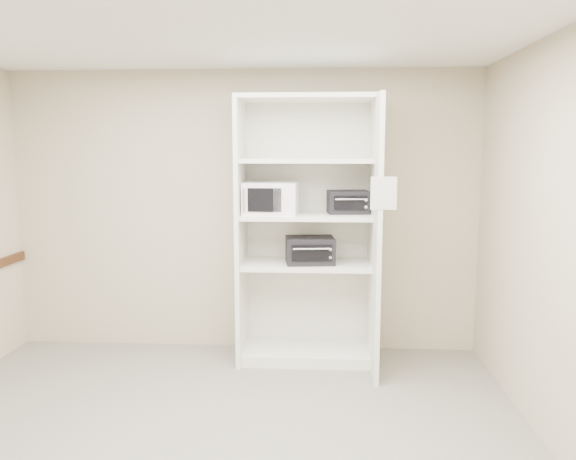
# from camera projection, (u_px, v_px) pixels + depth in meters

# --- Properties ---
(floor) EXTENTS (4.50, 4.00, 0.01)m
(floor) POSITION_uv_depth(u_px,v_px,m) (204.00, 451.00, 3.65)
(floor) COLOR #68655A
(floor) RESTS_ON ground
(ceiling) EXTENTS (4.50, 4.00, 0.01)m
(ceiling) POSITION_uv_depth(u_px,v_px,m) (194.00, 19.00, 3.27)
(ceiling) COLOR white
(wall_back) EXTENTS (4.50, 0.02, 2.70)m
(wall_back) POSITION_uv_depth(u_px,v_px,m) (243.00, 212.00, 5.43)
(wall_back) COLOR #BDB18F
(wall_back) RESTS_ON ground
(wall_front) EXTENTS (4.50, 0.02, 2.70)m
(wall_front) POSITION_uv_depth(u_px,v_px,m) (37.00, 377.00, 1.48)
(wall_front) COLOR #BDB18F
(wall_front) RESTS_ON ground
(wall_right) EXTENTS (0.02, 4.00, 2.70)m
(wall_right) POSITION_uv_depth(u_px,v_px,m) (574.00, 251.00, 3.33)
(wall_right) COLOR #BDB18F
(wall_right) RESTS_ON ground
(shelving_unit) EXTENTS (1.24, 0.92, 2.42)m
(shelving_unit) POSITION_uv_depth(u_px,v_px,m) (312.00, 240.00, 5.13)
(shelving_unit) COLOR white
(shelving_unit) RESTS_ON floor
(microwave) EXTENTS (0.50, 0.39, 0.29)m
(microwave) POSITION_uv_depth(u_px,v_px,m) (271.00, 198.00, 5.05)
(microwave) COLOR white
(microwave) RESTS_ON shelving_unit
(toaster_oven_upper) EXTENTS (0.39, 0.31, 0.21)m
(toaster_oven_upper) POSITION_uv_depth(u_px,v_px,m) (348.00, 202.00, 5.12)
(toaster_oven_upper) COLOR black
(toaster_oven_upper) RESTS_ON shelving_unit
(toaster_oven_lower) EXTENTS (0.47, 0.37, 0.24)m
(toaster_oven_lower) POSITION_uv_depth(u_px,v_px,m) (310.00, 250.00, 5.11)
(toaster_oven_lower) COLOR black
(toaster_oven_lower) RESTS_ON shelving_unit
(paper_sign) EXTENTS (0.20, 0.01, 0.25)m
(paper_sign) POSITION_uv_depth(u_px,v_px,m) (384.00, 193.00, 4.41)
(paper_sign) COLOR white
(paper_sign) RESTS_ON shelving_unit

